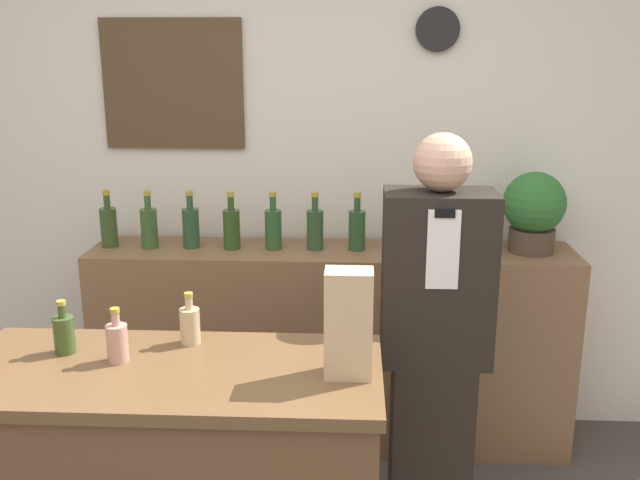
% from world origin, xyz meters
% --- Properties ---
extents(back_wall, '(5.20, 0.09, 2.70)m').
position_xyz_m(back_wall, '(-0.01, 2.00, 1.36)').
color(back_wall, silver).
rests_on(back_wall, ground_plane).
extents(back_shelf, '(2.26, 0.40, 0.98)m').
position_xyz_m(back_shelf, '(0.17, 1.74, 0.49)').
color(back_shelf, brown).
rests_on(back_shelf, ground_plane).
extents(shopkeeper, '(0.41, 0.26, 1.61)m').
position_xyz_m(shopkeeper, '(0.58, 1.07, 0.80)').
color(shopkeeper, black).
rests_on(shopkeeper, ground_plane).
extents(potted_plant, '(0.28, 0.28, 0.37)m').
position_xyz_m(potted_plant, '(1.09, 1.75, 1.18)').
color(potted_plant, '#4C3D2D').
rests_on(potted_plant, back_shelf).
extents(paper_bag, '(0.14, 0.10, 0.33)m').
position_xyz_m(paper_bag, '(0.26, 0.52, 1.11)').
color(paper_bag, tan).
rests_on(paper_bag, display_counter).
extents(counter_bottle_1, '(0.07, 0.07, 0.18)m').
position_xyz_m(counter_bottle_1, '(-0.65, 0.63, 1.01)').
color(counter_bottle_1, '#384E23').
rests_on(counter_bottle_1, display_counter).
extents(counter_bottle_2, '(0.07, 0.07, 0.18)m').
position_xyz_m(counter_bottle_2, '(-0.46, 0.58, 1.01)').
color(counter_bottle_2, tan).
rests_on(counter_bottle_2, display_counter).
extents(counter_bottle_3, '(0.07, 0.07, 0.18)m').
position_xyz_m(counter_bottle_3, '(-0.27, 0.73, 1.01)').
color(counter_bottle_3, tan).
rests_on(counter_bottle_3, display_counter).
extents(shelf_bottle_0, '(0.08, 0.08, 0.27)m').
position_xyz_m(shelf_bottle_0, '(-0.88, 1.74, 1.08)').
color(shelf_bottle_0, '#2F4A20').
rests_on(shelf_bottle_0, back_shelf).
extents(shelf_bottle_1, '(0.08, 0.08, 0.27)m').
position_xyz_m(shelf_bottle_1, '(-0.68, 1.74, 1.08)').
color(shelf_bottle_1, '#345428').
rests_on(shelf_bottle_1, back_shelf).
extents(shelf_bottle_2, '(0.08, 0.08, 0.27)m').
position_xyz_m(shelf_bottle_2, '(-0.49, 1.75, 1.08)').
color(shelf_bottle_2, '#274A2B').
rests_on(shelf_bottle_2, back_shelf).
extents(shelf_bottle_3, '(0.08, 0.08, 0.27)m').
position_xyz_m(shelf_bottle_3, '(-0.30, 1.74, 1.08)').
color(shelf_bottle_3, '#2B4A1F').
rests_on(shelf_bottle_3, back_shelf).
extents(shelf_bottle_4, '(0.08, 0.08, 0.27)m').
position_xyz_m(shelf_bottle_4, '(-0.10, 1.74, 1.08)').
color(shelf_bottle_4, '#2B532B').
rests_on(shelf_bottle_4, back_shelf).
extents(shelf_bottle_5, '(0.08, 0.08, 0.27)m').
position_xyz_m(shelf_bottle_5, '(0.09, 1.74, 1.08)').
color(shelf_bottle_5, '#2B4A29').
rests_on(shelf_bottle_5, back_shelf).
extents(shelf_bottle_6, '(0.08, 0.08, 0.27)m').
position_xyz_m(shelf_bottle_6, '(0.29, 1.75, 1.08)').
color(shelf_bottle_6, '#294C29').
rests_on(shelf_bottle_6, back_shelf).
extents(shelf_bottle_7, '(0.08, 0.08, 0.27)m').
position_xyz_m(shelf_bottle_7, '(0.48, 1.76, 1.08)').
color(shelf_bottle_7, '#335326').
rests_on(shelf_bottle_7, back_shelf).
extents(shelf_bottle_8, '(0.08, 0.08, 0.27)m').
position_xyz_m(shelf_bottle_8, '(0.68, 1.75, 1.08)').
color(shelf_bottle_8, '#31541F').
rests_on(shelf_bottle_8, back_shelf).
extents(shelf_bottle_9, '(0.08, 0.08, 0.27)m').
position_xyz_m(shelf_bottle_9, '(0.87, 1.75, 1.08)').
color(shelf_bottle_9, '#265826').
rests_on(shelf_bottle_9, back_shelf).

